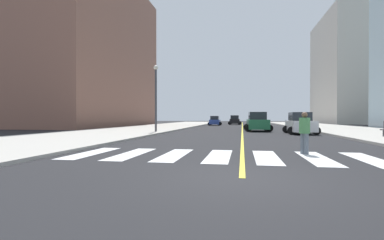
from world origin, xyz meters
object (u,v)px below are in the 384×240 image
at_px(pedestrian_crossing, 305,131).
at_px(street_lamp, 156,92).
at_px(car_green_second, 257,122).
at_px(car_white_third, 300,124).
at_px(car_black_nearest, 235,120).
at_px(car_blue_fourth, 215,121).

distance_m(pedestrian_crossing, street_lamp, 18.25).
height_order(car_green_second, car_white_third, car_green_second).
height_order(car_black_nearest, car_blue_fourth, car_black_nearest).
bearing_deg(pedestrian_crossing, car_white_third, -43.25).
height_order(car_black_nearest, car_white_third, car_white_third).
relative_size(car_white_third, car_blue_fourth, 1.13).
relative_size(car_black_nearest, street_lamp, 0.67).
bearing_deg(car_white_third, car_blue_fourth, -69.50).
bearing_deg(car_black_nearest, car_green_second, -82.57).
height_order(car_white_third, pedestrian_crossing, car_white_third).
xyz_separation_m(car_black_nearest, car_green_second, (3.16, -27.77, 0.08)).
height_order(car_blue_fourth, street_lamp, street_lamp).
xyz_separation_m(car_white_third, car_blue_fourth, (-10.29, 26.17, -0.10)).
bearing_deg(car_black_nearest, car_blue_fourth, -118.61).
xyz_separation_m(car_green_second, street_lamp, (-9.89, -5.37, 3.01)).
bearing_deg(pedestrian_crossing, car_blue_fourth, -22.71).
distance_m(car_green_second, pedestrian_crossing, 19.80).
bearing_deg(pedestrian_crossing, car_green_second, -30.56).
relative_size(car_blue_fourth, pedestrian_crossing, 2.27).
bearing_deg(pedestrian_crossing, street_lamp, 3.66).
height_order(car_green_second, street_lamp, street_lamp).
distance_m(car_black_nearest, car_white_third, 33.12).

